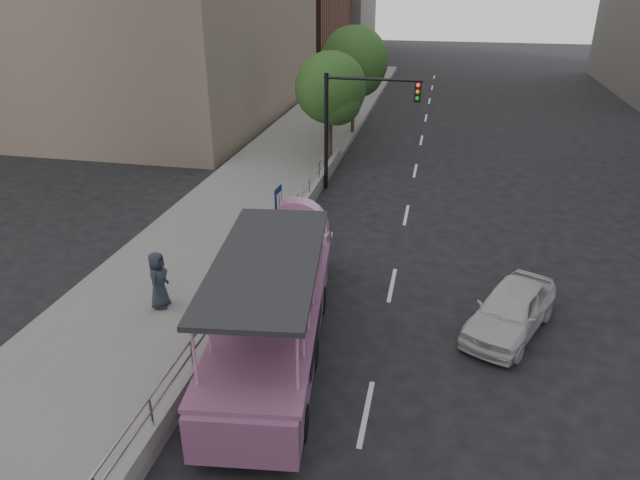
{
  "coord_description": "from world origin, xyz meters",
  "views": [
    {
      "loc": [
        2.08,
        -12.01,
        8.97
      ],
      "look_at": [
        -1.1,
        2.81,
        1.92
      ],
      "focal_mm": 32.0,
      "sensor_mm": 36.0,
      "label": 1
    }
  ],
  "objects_px": {
    "parking_sign": "(279,220)",
    "traffic_signal": "(353,114)",
    "car": "(511,309)",
    "street_tree_far": "(355,64)",
    "pedestrian_far": "(158,280)",
    "street_tree_near": "(332,91)",
    "duck_boat": "(278,302)"
  },
  "relations": [
    {
      "from": "duck_boat",
      "to": "street_tree_far",
      "type": "height_order",
      "value": "street_tree_far"
    },
    {
      "from": "parking_sign",
      "to": "traffic_signal",
      "type": "xyz_separation_m",
      "value": [
        1.04,
        8.29,
        1.67
      ]
    },
    {
      "from": "duck_boat",
      "to": "street_tree_far",
      "type": "xyz_separation_m",
      "value": [
        -1.39,
        21.55,
        3.16
      ]
    },
    {
      "from": "traffic_signal",
      "to": "street_tree_far",
      "type": "height_order",
      "value": "street_tree_far"
    },
    {
      "from": "pedestrian_far",
      "to": "street_tree_far",
      "type": "xyz_separation_m",
      "value": [
        2.26,
        21.08,
        3.16
      ]
    },
    {
      "from": "car",
      "to": "traffic_signal",
      "type": "relative_size",
      "value": 0.76
    },
    {
      "from": "duck_boat",
      "to": "pedestrian_far",
      "type": "xyz_separation_m",
      "value": [
        -3.65,
        0.46,
        0.0
      ]
    },
    {
      "from": "duck_boat",
      "to": "traffic_signal",
      "type": "xyz_separation_m",
      "value": [
        0.01,
        12.12,
        2.35
      ]
    },
    {
      "from": "street_tree_near",
      "to": "street_tree_far",
      "type": "height_order",
      "value": "street_tree_far"
    },
    {
      "from": "duck_boat",
      "to": "parking_sign",
      "type": "relative_size",
      "value": 3.24
    },
    {
      "from": "street_tree_far",
      "to": "traffic_signal",
      "type": "bearing_deg",
      "value": -81.57
    },
    {
      "from": "duck_boat",
      "to": "pedestrian_far",
      "type": "height_order",
      "value": "duck_boat"
    },
    {
      "from": "parking_sign",
      "to": "street_tree_far",
      "type": "xyz_separation_m",
      "value": [
        -0.35,
        17.72,
        2.48
      ]
    },
    {
      "from": "pedestrian_far",
      "to": "street_tree_far",
      "type": "bearing_deg",
      "value": -12.94
    },
    {
      "from": "parking_sign",
      "to": "traffic_signal",
      "type": "height_order",
      "value": "traffic_signal"
    },
    {
      "from": "duck_boat",
      "to": "pedestrian_far",
      "type": "relative_size",
      "value": 5.61
    },
    {
      "from": "car",
      "to": "parking_sign",
      "type": "height_order",
      "value": "parking_sign"
    },
    {
      "from": "car",
      "to": "street_tree_far",
      "type": "xyz_separation_m",
      "value": [
        -7.5,
        19.81,
        3.63
      ]
    },
    {
      "from": "parking_sign",
      "to": "traffic_signal",
      "type": "distance_m",
      "value": 8.52
    },
    {
      "from": "traffic_signal",
      "to": "street_tree_near",
      "type": "bearing_deg",
      "value": 114.98
    },
    {
      "from": "street_tree_far",
      "to": "car",
      "type": "bearing_deg",
      "value": -69.28
    },
    {
      "from": "traffic_signal",
      "to": "pedestrian_far",
      "type": "bearing_deg",
      "value": -107.41
    },
    {
      "from": "street_tree_near",
      "to": "street_tree_far",
      "type": "relative_size",
      "value": 0.89
    },
    {
      "from": "pedestrian_far",
      "to": "duck_boat",
      "type": "bearing_deg",
      "value": -104.05
    },
    {
      "from": "parking_sign",
      "to": "pedestrian_far",
      "type": "bearing_deg",
      "value": -127.81
    },
    {
      "from": "car",
      "to": "traffic_signal",
      "type": "distance_m",
      "value": 12.37
    },
    {
      "from": "duck_boat",
      "to": "traffic_signal",
      "type": "height_order",
      "value": "traffic_signal"
    },
    {
      "from": "parking_sign",
      "to": "street_tree_near",
      "type": "relative_size",
      "value": 0.51
    },
    {
      "from": "parking_sign",
      "to": "traffic_signal",
      "type": "relative_size",
      "value": 0.57
    },
    {
      "from": "traffic_signal",
      "to": "duck_boat",
      "type": "bearing_deg",
      "value": -90.04
    },
    {
      "from": "traffic_signal",
      "to": "street_tree_near",
      "type": "xyz_separation_m",
      "value": [
        -1.6,
        3.43,
        0.32
      ]
    },
    {
      "from": "pedestrian_far",
      "to": "parking_sign",
      "type": "xyz_separation_m",
      "value": [
        2.61,
        3.37,
        0.68
      ]
    }
  ]
}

